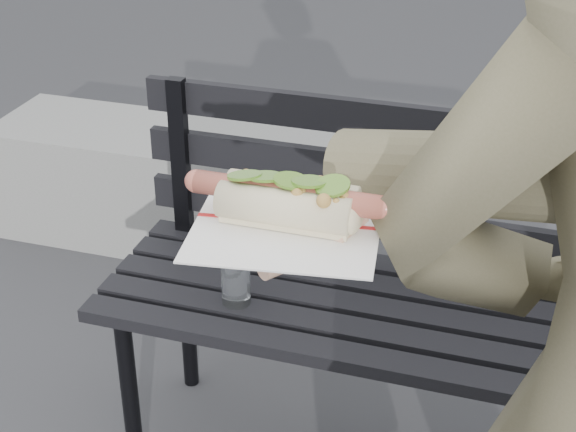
{
  "coord_description": "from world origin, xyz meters",
  "views": [
    {
      "loc": [
        0.16,
        -0.84,
        1.58
      ],
      "look_at": [
        -0.08,
        -0.08,
        1.15
      ],
      "focal_mm": 55.0,
      "sensor_mm": 36.0,
      "label": 1
    }
  ],
  "objects": [
    {
      "name": "park_bench",
      "position": [
        -0.01,
        0.82,
        0.52
      ],
      "size": [
        1.5,
        0.44,
        0.88
      ],
      "color": "black",
      "rests_on": "ground"
    },
    {
      "name": "concrete_block",
      "position": [
        -1.06,
        1.65,
        0.2
      ],
      "size": [
        1.2,
        0.4,
        0.4
      ],
      "primitive_type": "cube",
      "color": "slate",
      "rests_on": "ground"
    },
    {
      "name": "held_hotdog",
      "position": [
        0.12,
        -0.03,
        1.18
      ],
      "size": [
        0.63,
        0.3,
        0.2
      ],
      "color": "brown"
    }
  ]
}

